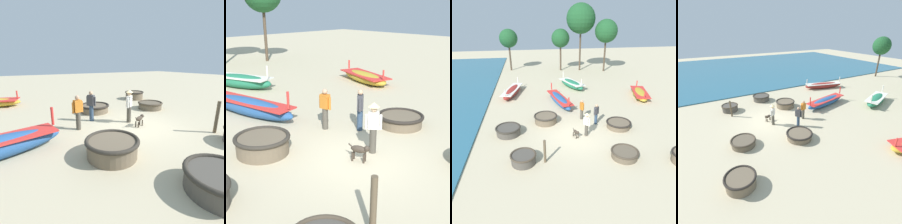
# 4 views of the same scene
# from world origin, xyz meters

# --- Properties ---
(ground_plane) EXTENTS (80.00, 80.00, 0.00)m
(ground_plane) POSITION_xyz_m (0.00, 0.00, 0.00)
(ground_plane) COLOR #C6B793
(coracle_weathered) EXTENTS (1.52, 1.52, 0.63)m
(coracle_weathered) POSITION_xyz_m (5.22, -3.83, 0.34)
(coracle_weathered) COLOR brown
(coracle_weathered) RESTS_ON ground
(coracle_front_right) EXTENTS (1.77, 1.77, 0.62)m
(coracle_front_right) POSITION_xyz_m (-1.90, 2.33, 0.34)
(coracle_front_right) COLOR brown
(coracle_front_right) RESTS_ON ground
(coracle_upturned) EXTENTS (1.59, 1.59, 0.46)m
(coracle_upturned) POSITION_xyz_m (2.14, -2.83, 0.25)
(coracle_upturned) COLOR brown
(coracle_upturned) RESTS_ON ground
(coracle_far_right) EXTENTS (1.78, 1.78, 0.48)m
(coracle_far_right) POSITION_xyz_m (3.21, 0.66, 0.26)
(coracle_far_right) COLOR brown
(coracle_far_right) RESTS_ON ground
(coracle_center) EXTENTS (1.70, 1.70, 0.57)m
(coracle_center) POSITION_xyz_m (-4.56, 0.95, 0.31)
(coracle_center) COLOR #4C473F
(coracle_center) RESTS_ON ground
(fisherman_standing_left) EXTENTS (0.38, 0.43, 1.67)m
(fisherman_standing_left) POSITION_xyz_m (0.62, -0.08, 0.96)
(fisherman_standing_left) COLOR #4C473D
(fisherman_standing_left) RESTS_ON ground
(fisherman_hauling) EXTENTS (0.44, 0.38, 1.57)m
(fisherman_hauling) POSITION_xyz_m (1.76, 1.48, 0.84)
(fisherman_hauling) COLOR #2D425B
(fisherman_hauling) RESTS_ON ground
(fisherman_with_hat) EXTENTS (0.27, 0.52, 1.57)m
(fisherman_with_hat) POSITION_xyz_m (0.91, 2.48, 0.84)
(fisherman_with_hat) COLOR #4C473D
(fisherman_with_hat) RESTS_ON ground
(dog) EXTENTS (0.37, 0.65, 0.55)m
(dog) POSITION_xyz_m (-0.11, -0.20, 0.37)
(dog) COLOR #3D3328
(dog) RESTS_ON ground
(mooring_post_inland) EXTENTS (0.14, 0.14, 1.39)m
(mooring_post_inland) POSITION_xyz_m (-2.37, -2.53, 0.70)
(mooring_post_inland) COLOR brown
(mooring_post_inland) RESTS_ON ground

